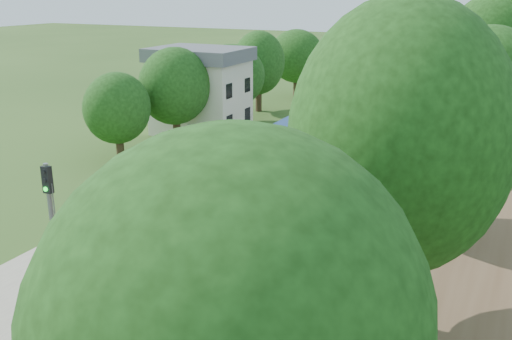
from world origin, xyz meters
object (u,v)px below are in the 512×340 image
at_px(station_building, 200,90).
at_px(lamppost_far, 148,204).
at_px(train, 428,66).
at_px(lamppost_mid, 102,230).
at_px(signal_platform, 52,222).
at_px(signal_farside, 407,125).
at_px(signal_gantry, 428,62).

height_order(station_building, lamppost_far, station_building).
distance_m(train, lamppost_mid, 68.32).
distance_m(station_building, lamppost_far, 25.26).
xyz_separation_m(signal_platform, signal_farside, (9.10, 24.69, -0.32)).
relative_size(signal_gantry, train, 0.07).
bearing_deg(station_building, signal_farside, -14.82).
xyz_separation_m(lamppost_mid, signal_farside, (9.63, 21.32, 1.45)).
height_order(station_building, train, station_building).
height_order(station_building, signal_gantry, station_building).
relative_size(train, lamppost_far, 25.39).
height_order(lamppost_far, signal_farside, signal_farside).
bearing_deg(train, signal_gantry, -81.52).
bearing_deg(station_building, signal_gantry, 56.62).
relative_size(lamppost_far, signal_farside, 0.74).
height_order(signal_gantry, train, signal_gantry).
distance_m(lamppost_far, signal_farside, 20.14).
distance_m(signal_gantry, lamppost_mid, 52.04).
xyz_separation_m(station_building, signal_gantry, (16.47, 24.99, 0.73)).
bearing_deg(lamppost_far, train, 86.89).
bearing_deg(signal_farside, station_building, 165.18).
bearing_deg(train, station_building, -108.61).
relative_size(signal_gantry, lamppost_far, 1.80).
relative_size(station_building, signal_gantry, 1.02).
bearing_deg(signal_farside, signal_gantry, 97.01).
height_order(station_building, lamppost_mid, station_building).
xyz_separation_m(station_building, lamppost_far, (10.49, -22.92, -1.63)).
distance_m(lamppost_far, signal_platform, 7.37).
xyz_separation_m(signal_gantry, lamppost_far, (-5.98, -47.91, -2.36)).
bearing_deg(station_building, signal_platform, -69.72).
distance_m(station_building, signal_gantry, 29.94).
height_order(lamppost_mid, signal_platform, signal_platform).
bearing_deg(lamppost_far, station_building, 114.59).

